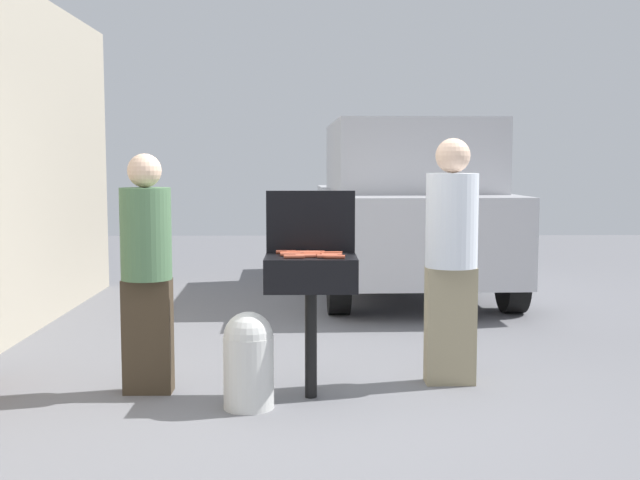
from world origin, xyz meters
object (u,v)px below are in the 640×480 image
object	(u,v)px
person_left	(146,264)
hot_dog_2	(335,257)
hot_dog_1	(306,256)
hot_dog_10	(290,253)
parked_minivan	(405,206)
hot_dog_9	(332,253)
propane_tank	(248,358)
hot_dog_7	(286,252)
hot_dog_11	(296,253)
hot_dog_4	(315,252)
hot_dog_6	(310,255)
hot_dog_0	(310,253)
hot_dog_8	(314,254)
hot_dog_12	(327,256)
bbq_grill	(311,278)
hot_dog_5	(332,255)
person_right	(451,252)
hot_dog_3	(294,257)
hot_dog_13	(290,255)

from	to	relation	value
person_left	hot_dog_2	bearing A→B (deg)	-26.85
hot_dog_1	hot_dog_2	bearing A→B (deg)	-15.80
hot_dog_10	person_left	distance (m)	0.97
hot_dog_1	parked_minivan	bearing A→B (deg)	75.32
hot_dog_9	propane_tank	world-z (taller)	hot_dog_9
hot_dog_10	parked_minivan	distance (m)	4.56
hot_dog_2	propane_tank	bearing A→B (deg)	-171.78
hot_dog_7	hot_dog_10	distance (m)	0.09
hot_dog_11	hot_dog_4	bearing A→B (deg)	-0.66
hot_dog_6	person_left	bearing A→B (deg)	170.66
hot_dog_6	hot_dog_9	world-z (taller)	same
hot_dog_2	hot_dog_9	bearing A→B (deg)	92.22
hot_dog_0	hot_dog_10	xyz separation A→B (m)	(-0.13, -0.00, 0.00)
hot_dog_6	hot_dog_10	size ratio (longest dim) A/B	1.00
hot_dog_1	parked_minivan	world-z (taller)	parked_minivan
propane_tank	hot_dog_11	bearing A→B (deg)	47.73
hot_dog_8	hot_dog_12	xyz separation A→B (m)	(0.09, -0.13, 0.00)
hot_dog_4	bbq_grill	bearing A→B (deg)	-105.04
person_left	hot_dog_6	bearing A→B (deg)	-23.53
hot_dog_9	hot_dog_8	bearing A→B (deg)	-159.00
hot_dog_2	hot_dog_5	world-z (taller)	same
parked_minivan	person_right	bearing A→B (deg)	85.76
hot_dog_7	hot_dog_0	bearing A→B (deg)	-25.62
hot_dog_3	hot_dog_4	world-z (taller)	same
hot_dog_6	hot_dog_1	bearing A→B (deg)	-117.91
hot_dog_12	person_left	xyz separation A→B (m)	(-1.20, 0.25, -0.08)
hot_dog_0	hot_dog_10	world-z (taller)	same
hot_dog_6	hot_dog_0	bearing A→B (deg)	88.51
hot_dog_6	hot_dog_8	xyz separation A→B (m)	(0.03, 0.06, 0.00)
hot_dog_1	hot_dog_4	size ratio (longest dim) A/B	1.00
hot_dog_7	hot_dog_11	xyz separation A→B (m)	(0.07, -0.03, 0.00)
hot_dog_1	hot_dog_12	xyz separation A→B (m)	(0.14, -0.02, 0.00)
hot_dog_6	hot_dog_9	bearing A→B (deg)	35.49
hot_dog_13	propane_tank	world-z (taller)	hot_dog_13
hot_dog_0	hot_dog_12	bearing A→B (deg)	-57.92
hot_dog_6	hot_dog_9	size ratio (longest dim) A/B	1.00
hot_dog_6	hot_dog_7	world-z (taller)	same
hot_dog_5	hot_dog_9	distance (m)	0.12
hot_dog_2	hot_dog_7	xyz separation A→B (m)	(-0.32, 0.28, 0.00)
hot_dog_2	hot_dog_11	world-z (taller)	same
hot_dog_10	hot_dog_6	bearing A→B (deg)	-37.67
hot_dog_5	hot_dog_7	bearing A→B (deg)	147.94
bbq_grill	parked_minivan	bearing A→B (deg)	75.41
hot_dog_7	hot_dog_4	bearing A→B (deg)	-9.35
hot_dog_2	hot_dog_3	bearing A→B (deg)	175.95
hot_dog_10	hot_dog_13	distance (m)	0.07
hot_dog_3	parked_minivan	xyz separation A→B (m)	(1.26, 4.56, 0.07)
hot_dog_5	person_right	xyz separation A→B (m)	(0.84, 0.39, -0.02)
hot_dog_9	bbq_grill	bearing A→B (deg)	-157.62
hot_dog_2	hot_dog_6	distance (m)	0.19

